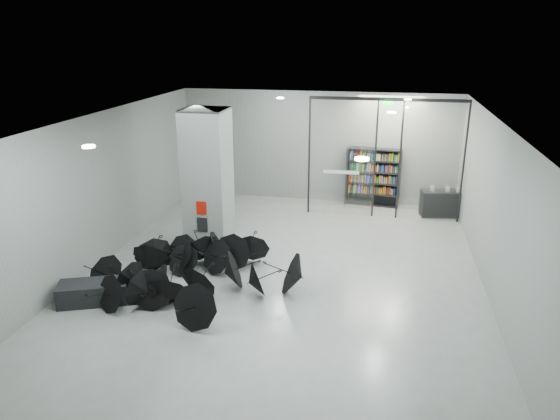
% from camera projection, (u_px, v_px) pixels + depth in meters
% --- Properties ---
extents(room, '(14.00, 14.02, 4.01)m').
position_uv_depth(room, '(280.00, 173.00, 12.18)').
color(room, gray).
rests_on(room, ground).
extents(column, '(1.20, 1.20, 4.00)m').
position_uv_depth(column, '(208.00, 179.00, 14.77)').
color(column, slate).
rests_on(column, ground).
extents(fire_cabinet, '(0.28, 0.04, 0.38)m').
position_uv_depth(fire_cabinet, '(201.00, 208.00, 14.41)').
color(fire_cabinet, '#A50A07').
rests_on(fire_cabinet, column).
extents(info_panel, '(0.30, 0.03, 0.42)m').
position_uv_depth(info_panel, '(202.00, 225.00, 14.57)').
color(info_panel, black).
rests_on(info_panel, column).
extents(exit_sign, '(0.30, 0.06, 0.15)m').
position_uv_depth(exit_sign, '(388.00, 104.00, 16.33)').
color(exit_sign, '#0CE533').
rests_on(exit_sign, room).
extents(glass_partition, '(5.06, 0.08, 4.00)m').
position_uv_depth(glass_partition, '(384.00, 154.00, 17.04)').
color(glass_partition, silver).
rests_on(glass_partition, ground).
extents(bench, '(1.69, 1.19, 0.50)m').
position_uv_depth(bench, '(93.00, 292.00, 12.06)').
color(bench, black).
rests_on(bench, ground).
extents(bookshelf, '(1.93, 0.60, 2.09)m').
position_uv_depth(bookshelf, '(373.00, 177.00, 18.64)').
color(bookshelf, black).
rests_on(bookshelf, ground).
extents(shop_counter, '(1.55, 0.82, 0.89)m').
position_uv_depth(shop_counter, '(443.00, 203.00, 17.70)').
color(shop_counter, black).
rests_on(shop_counter, ground).
extents(umbrella_cluster, '(5.78, 4.25, 1.25)m').
position_uv_depth(umbrella_cluster, '(191.00, 275.00, 12.82)').
color(umbrella_cluster, black).
rests_on(umbrella_cluster, ground).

